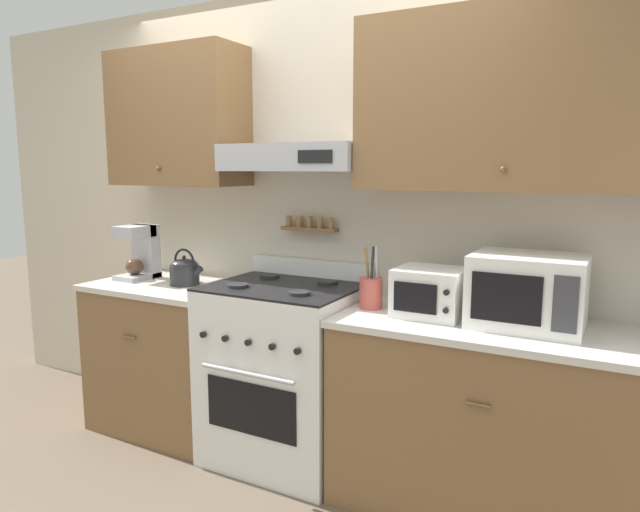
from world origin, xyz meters
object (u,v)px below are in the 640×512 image
(utensil_crock, at_px, (371,292))
(coffee_maker, at_px, (140,251))
(stove_range, at_px, (284,372))
(tea_kettle, at_px, (185,271))
(microwave, at_px, (528,291))
(toaster_oven, at_px, (430,292))

(utensil_crock, bearing_deg, coffee_maker, 178.74)
(stove_range, relative_size, utensil_crock, 3.48)
(tea_kettle, bearing_deg, stove_range, -1.64)
(microwave, bearing_deg, stove_range, -178.22)
(microwave, distance_m, utensil_crock, 0.73)
(tea_kettle, xyz_separation_m, toaster_oven, (1.48, -0.00, 0.03))
(stove_range, relative_size, toaster_oven, 3.45)
(microwave, bearing_deg, utensil_crock, -178.59)
(stove_range, distance_m, toaster_oven, 0.95)
(tea_kettle, distance_m, microwave, 1.91)
(stove_range, xyz_separation_m, microwave, (1.21, 0.04, 0.57))
(utensil_crock, distance_m, toaster_oven, 0.30)
(coffee_maker, bearing_deg, microwave, -0.42)
(microwave, distance_m, toaster_oven, 0.43)
(microwave, relative_size, toaster_oven, 1.51)
(tea_kettle, distance_m, coffee_maker, 0.40)
(coffee_maker, height_order, toaster_oven, coffee_maker)
(stove_range, xyz_separation_m, toaster_oven, (0.79, 0.02, 0.52))
(stove_range, bearing_deg, tea_kettle, 178.36)
(stove_range, height_order, tea_kettle, tea_kettle)
(stove_range, bearing_deg, coffee_maker, 177.11)
(stove_range, relative_size, coffee_maker, 3.21)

